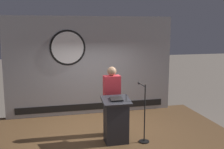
{
  "coord_description": "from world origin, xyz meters",
  "views": [
    {
      "loc": [
        -1.32,
        -6.24,
        2.96
      ],
      "look_at": [
        0.18,
        -0.04,
        1.83
      ],
      "focal_mm": 43.78,
      "sensor_mm": 36.0,
      "label": 1
    }
  ],
  "objects": [
    {
      "name": "speaker_person",
      "position": [
        0.2,
        0.04,
        1.17
      ],
      "size": [
        0.4,
        0.26,
        1.71
      ],
      "color": "black",
      "rests_on": "stage_platform"
    },
    {
      "name": "ground_plane",
      "position": [
        0.0,
        0.0,
        0.0
      ],
      "size": [
        40.0,
        40.0,
        0.0
      ],
      "primitive_type": "plane",
      "color": "#6B6056"
    },
    {
      "name": "microphone_stand",
      "position": [
        0.82,
        -0.53,
        0.78
      ],
      "size": [
        0.24,
        0.58,
        1.37
      ],
      "color": "black",
      "rests_on": "stage_platform"
    },
    {
      "name": "podium",
      "position": [
        0.18,
        -0.44,
        0.83
      ],
      "size": [
        0.64,
        0.5,
        1.08
      ],
      "color": "#26262B",
      "rests_on": "stage_platform"
    },
    {
      "name": "banner_display",
      "position": [
        -0.02,
        1.85,
        1.78
      ],
      "size": [
        5.06,
        0.12,
        2.96
      ],
      "color": "#9E9EA3",
      "rests_on": "stage_platform"
    },
    {
      "name": "stage_platform",
      "position": [
        0.0,
        0.0,
        0.15
      ],
      "size": [
        6.4,
        4.0,
        0.3
      ],
      "primitive_type": "cube",
      "color": "brown",
      "rests_on": "ground"
    }
  ]
}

